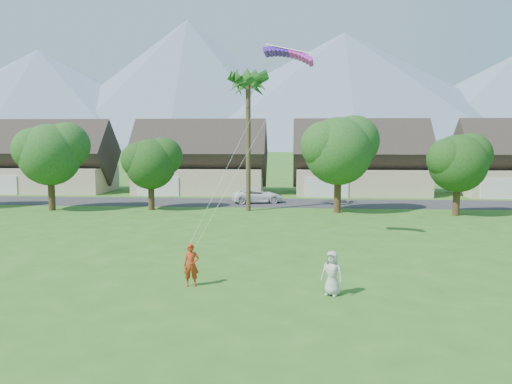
# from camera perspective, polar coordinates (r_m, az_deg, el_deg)

# --- Properties ---
(ground) EXTENTS (500.00, 500.00, 0.00)m
(ground) POSITION_cam_1_polar(r_m,az_deg,el_deg) (17.81, -2.35, -15.92)
(ground) COLOR #2D6019
(ground) RESTS_ON ground
(street) EXTENTS (90.00, 7.00, 0.01)m
(street) POSITION_cam_1_polar(r_m,az_deg,el_deg) (50.86, 1.90, -1.25)
(street) COLOR #2D2D30
(street) RESTS_ON ground
(kite_flyer) EXTENTS (0.78, 0.58, 1.94)m
(kite_flyer) POSITION_cam_1_polar(r_m,az_deg,el_deg) (22.93, -7.41, -8.29)
(kite_flyer) COLOR #AD3213
(kite_flyer) RESTS_ON ground
(watcher) EXTENTS (1.11, 0.95, 1.92)m
(watcher) POSITION_cam_1_polar(r_m,az_deg,el_deg) (21.74, 8.68, -9.16)
(watcher) COLOR #B7B8B3
(watcher) RESTS_ON ground
(parked_car) EXTENTS (5.65, 3.69, 1.45)m
(parked_car) POSITION_cam_1_polar(r_m,az_deg,el_deg) (50.85, 0.13, -0.43)
(parked_car) COLOR white
(parked_car) RESTS_ON ground
(mountain_ridge) EXTENTS (540.00, 240.00, 70.00)m
(mountain_ridge) POSITION_cam_1_polar(r_m,az_deg,el_deg) (277.40, 5.89, 10.97)
(mountain_ridge) COLOR slate
(mountain_ridge) RESTS_ON ground
(houses_row) EXTENTS (72.75, 8.19, 8.86)m
(houses_row) POSITION_cam_1_polar(r_m,az_deg,el_deg) (59.47, 2.71, 3.18)
(houses_row) COLOR beige
(houses_row) RESTS_ON ground
(tree_row) EXTENTS (62.27, 6.67, 8.45)m
(tree_row) POSITION_cam_1_polar(r_m,az_deg,el_deg) (44.43, 0.15, 3.97)
(tree_row) COLOR #47301C
(tree_row) RESTS_ON ground
(fan_palm) EXTENTS (3.00, 3.00, 13.80)m
(fan_palm) POSITION_cam_1_polar(r_m,az_deg,el_deg) (45.32, -0.90, 12.77)
(fan_palm) COLOR #4C3D26
(fan_palm) RESTS_ON ground
(parafoil_kite) EXTENTS (3.14, 1.23, 0.50)m
(parafoil_kite) POSITION_cam_1_polar(r_m,az_deg,el_deg) (30.97, 3.84, 15.60)
(parafoil_kite) COLOR #4F1AC5
(parafoil_kite) RESTS_ON ground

